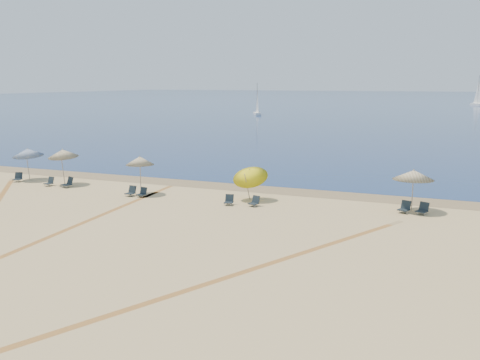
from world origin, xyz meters
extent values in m
plane|color=#0C2151|center=(0.00, 225.00, 0.01)|extent=(500.00, 500.00, 0.00)
plane|color=olive|center=(0.00, 24.00, 0.00)|extent=(500.00, 500.00, 0.00)
cylinder|color=gray|center=(-17.69, 20.55, 1.13)|extent=(0.05, 0.28, 2.27)
cone|color=white|center=(-17.69, 20.64, 2.11)|extent=(2.29, 2.34, 0.78)
sphere|color=gray|center=(-17.69, 20.64, 2.41)|extent=(0.08, 0.08, 0.08)
cylinder|color=gray|center=(-13.91, 20.00, 1.22)|extent=(0.05, 0.30, 2.45)
cone|color=#FFF3CE|center=(-13.91, 20.11, 2.30)|extent=(2.17, 2.21, 0.77)
sphere|color=gray|center=(-13.91, 20.11, 2.60)|extent=(0.08, 0.08, 0.08)
cylinder|color=gray|center=(-6.87, 19.26, 1.21)|extent=(0.05, 0.05, 2.41)
cone|color=#FFF3CE|center=(-6.87, 19.26, 2.26)|extent=(1.88, 1.88, 0.55)
sphere|color=gray|center=(-6.87, 19.26, 2.56)|extent=(0.08, 0.08, 0.08)
cylinder|color=gray|center=(0.58, 19.78, 0.92)|extent=(0.05, 1.02, 1.86)
cone|color=yellow|center=(0.58, 20.20, 1.71)|extent=(2.24, 2.23, 1.53)
sphere|color=gray|center=(0.58, 20.20, 2.01)|extent=(0.08, 0.08, 0.08)
cylinder|color=gray|center=(10.37, 21.05, 1.14)|extent=(0.05, 0.05, 2.28)
cone|color=#FFF3CE|center=(10.37, 21.05, 2.13)|extent=(2.35, 2.35, 0.55)
sphere|color=gray|center=(10.37, 21.05, 2.43)|extent=(0.08, 0.08, 0.08)
cube|color=black|center=(-17.91, 19.61, 0.18)|extent=(0.71, 0.71, 0.05)
cube|color=black|center=(-18.00, 19.87, 0.43)|extent=(0.60, 0.38, 0.50)
cylinder|color=#A5A5AD|center=(-18.12, 19.33, 0.09)|extent=(0.02, 0.02, 0.18)
cylinder|color=#A5A5AD|center=(-17.69, 19.47, 0.09)|extent=(0.02, 0.02, 0.18)
cube|color=black|center=(-14.61, 19.19, 0.17)|extent=(0.61, 0.61, 0.05)
cube|color=black|center=(-14.56, 19.44, 0.40)|extent=(0.55, 0.28, 0.47)
cylinder|color=#A5A5AD|center=(-14.81, 19.03, 0.09)|extent=(0.02, 0.02, 0.17)
cylinder|color=#A5A5AD|center=(-14.40, 18.96, 0.09)|extent=(0.02, 0.02, 0.17)
cube|color=black|center=(-13.01, 19.23, 0.20)|extent=(0.79, 0.79, 0.06)
cube|color=black|center=(-12.90, 19.50, 0.47)|extent=(0.65, 0.44, 0.54)
cylinder|color=#A5A5AD|center=(-13.23, 19.10, 0.10)|extent=(0.03, 0.03, 0.20)
cylinder|color=#A5A5AD|center=(-12.78, 18.91, 0.10)|extent=(0.03, 0.03, 0.20)
cube|color=black|center=(-7.16, 18.41, 0.18)|extent=(0.58, 0.58, 0.05)
cube|color=black|center=(-7.14, 18.68, 0.42)|extent=(0.56, 0.24, 0.49)
cylinder|color=#A5A5AD|center=(-7.38, 18.23, 0.09)|extent=(0.02, 0.02, 0.18)
cylinder|color=#A5A5AD|center=(-6.95, 18.19, 0.09)|extent=(0.02, 0.02, 0.18)
cube|color=black|center=(-6.34, 18.45, 0.17)|extent=(0.58, 0.58, 0.05)
cube|color=black|center=(-6.30, 18.70, 0.39)|extent=(0.53, 0.26, 0.45)
cylinder|color=#A5A5AD|center=(-6.54, 18.29, 0.08)|extent=(0.02, 0.02, 0.17)
cylinder|color=#A5A5AD|center=(-6.14, 18.24, 0.08)|extent=(0.02, 0.02, 0.17)
cube|color=black|center=(-0.12, 18.42, 0.17)|extent=(0.60, 0.60, 0.05)
cube|color=black|center=(-0.16, 18.67, 0.40)|extent=(0.54, 0.28, 0.46)
cylinder|color=#A5A5AD|center=(-0.32, 18.20, 0.08)|extent=(0.02, 0.02, 0.17)
cylinder|color=#A5A5AD|center=(0.09, 18.27, 0.08)|extent=(0.02, 0.02, 0.17)
cube|color=black|center=(1.40, 18.68, 0.17)|extent=(0.65, 0.65, 0.05)
cube|color=black|center=(1.48, 18.92, 0.39)|extent=(0.55, 0.33, 0.46)
cylinder|color=#A5A5AD|center=(1.21, 18.55, 0.08)|extent=(0.02, 0.02, 0.17)
cylinder|color=#A5A5AD|center=(1.60, 18.43, 0.08)|extent=(0.02, 0.02, 0.17)
cube|color=black|center=(9.98, 20.35, 0.19)|extent=(0.73, 0.73, 0.05)
cube|color=black|center=(10.08, 20.61, 0.43)|extent=(0.60, 0.40, 0.50)
cylinder|color=#A5A5AD|center=(9.77, 20.22, 0.09)|extent=(0.02, 0.02, 0.19)
cylinder|color=#A5A5AD|center=(10.19, 20.06, 0.09)|extent=(0.02, 0.02, 0.19)
cube|color=black|center=(10.96, 20.35, 0.18)|extent=(0.74, 0.74, 0.05)
cube|color=black|center=(11.07, 20.60, 0.43)|extent=(0.60, 0.42, 0.50)
cylinder|color=#A5A5AD|center=(10.75, 20.24, 0.09)|extent=(0.02, 0.02, 0.18)
cylinder|color=#A5A5AD|center=(11.16, 20.05, 0.09)|extent=(0.02, 0.02, 0.18)
cube|color=white|center=(-29.41, 103.61, 0.27)|extent=(3.36, 4.79, 0.52)
cylinder|color=gray|center=(-29.41, 103.61, 3.66)|extent=(0.10, 0.10, 6.96)
cube|color=white|center=(18.42, 173.98, 0.35)|extent=(4.14, 6.34, 0.68)
cylinder|color=gray|center=(18.42, 173.98, 4.79)|extent=(0.14, 0.14, 9.12)
plane|color=tan|center=(-5.51, 8.44, 0.00)|extent=(29.65, 29.65, 0.00)
plane|color=tan|center=(-5.57, 9.54, 0.00)|extent=(29.65, 29.65, 0.00)
plane|color=tan|center=(3.51, 4.80, 0.00)|extent=(37.37, 37.37, 0.00)
plane|color=tan|center=(3.99, 5.79, 0.00)|extent=(37.37, 37.37, 0.00)
camera|label=1|loc=(12.39, -10.87, 7.43)|focal=40.09mm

